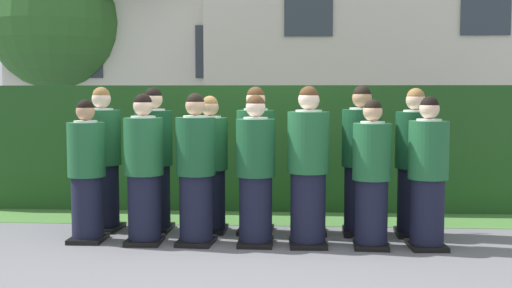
{
  "coord_description": "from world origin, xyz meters",
  "views": [
    {
      "loc": [
        0.41,
        -6.53,
        1.6
      ],
      "look_at": [
        0.0,
        0.29,
        1.05
      ],
      "focal_mm": 43.73,
      "sensor_mm": 36.0,
      "label": 1
    }
  ],
  "objects": [
    {
      "name": "oak_tree_left",
      "position": [
        -4.73,
        6.8,
        3.11
      ],
      "size": [
        2.85,
        2.85,
        4.54
      ],
      "color": "brown",
      "rests_on": "ground"
    },
    {
      "name": "student_front_row_5",
      "position": [
        1.23,
        -0.05,
        0.73
      ],
      "size": [
        0.4,
        0.5,
        1.54
      ],
      "color": "black",
      "rests_on": "ground"
    },
    {
      "name": "student_rear_row_1",
      "position": [
        -1.21,
        0.61,
        0.8
      ],
      "size": [
        0.44,
        0.53,
        1.68
      ],
      "color": "black",
      "rests_on": "ground"
    },
    {
      "name": "hedge",
      "position": [
        0.0,
        2.17,
        0.86
      ],
      "size": [
        8.83,
        0.7,
        1.72
      ],
      "color": "#214C1E",
      "rests_on": "ground"
    },
    {
      "name": "student_front_row_6",
      "position": [
        1.8,
        -0.05,
        0.75
      ],
      "size": [
        0.41,
        0.47,
        1.58
      ],
      "color": "black",
      "rests_on": "ground"
    },
    {
      "name": "student_rear_row_5",
      "position": [
        1.18,
        0.56,
        0.81
      ],
      "size": [
        0.44,
        0.54,
        1.7
      ],
      "color": "black",
      "rests_on": "ground"
    },
    {
      "name": "ground_plane",
      "position": [
        0.0,
        0.0,
        0.0
      ],
      "size": [
        60.0,
        60.0,
        0.0
      ],
      "primitive_type": "plane",
      "color": "slate"
    },
    {
      "name": "school_building_annex",
      "position": [
        -2.65,
        8.7,
        3.06
      ],
      "size": [
        6.82,
        4.39,
        5.95
      ],
      "color": "silver",
      "rests_on": "ground"
    },
    {
      "name": "lawn_strip",
      "position": [
        0.0,
        1.37,
        0.0
      ],
      "size": [
        8.83,
        0.9,
        0.01
      ],
      "primitive_type": "cube",
      "color": "#477A38",
      "rests_on": "ground"
    },
    {
      "name": "student_front_row_3",
      "position": [
        0.01,
        -0.01,
        0.76
      ],
      "size": [
        0.41,
        0.46,
        1.59
      ],
      "color": "black",
      "rests_on": "ground"
    },
    {
      "name": "student_front_row_4",
      "position": [
        0.57,
        -0.01,
        0.8
      ],
      "size": [
        0.44,
        0.53,
        1.68
      ],
      "color": "black",
      "rests_on": "ground"
    },
    {
      "name": "student_rear_row_3",
      "position": [
        -0.02,
        0.58,
        0.8
      ],
      "size": [
        0.44,
        0.5,
        1.68
      ],
      "color": "black",
      "rests_on": "ground"
    },
    {
      "name": "student_rear_row_0",
      "position": [
        -1.82,
        0.6,
        0.8
      ],
      "size": [
        0.44,
        0.54,
        1.68
      ],
      "color": "black",
      "rests_on": "ground"
    },
    {
      "name": "student_rear_row_2",
      "position": [
        -0.55,
        0.59,
        0.75
      ],
      "size": [
        0.41,
        0.5,
        1.58
      ],
      "color": "black",
      "rests_on": "ground"
    },
    {
      "name": "student_rear_row_4",
      "position": [
        0.6,
        0.58,
        0.79
      ],
      "size": [
        0.43,
        0.48,
        1.66
      ],
      "color": "black",
      "rests_on": "ground"
    },
    {
      "name": "student_front_row_0",
      "position": [
        -1.82,
        0.04,
        0.73
      ],
      "size": [
        0.4,
        0.44,
        1.54
      ],
      "color": "black",
      "rests_on": "ground"
    },
    {
      "name": "student_rear_row_6",
      "position": [
        1.77,
        0.54,
        0.79
      ],
      "size": [
        0.43,
        0.53,
        1.67
      ],
      "color": "black",
      "rests_on": "ground"
    },
    {
      "name": "student_front_row_1",
      "position": [
        -1.18,
        -0.01,
        0.76
      ],
      "size": [
        0.42,
        0.51,
        1.6
      ],
      "color": "black",
      "rests_on": "ground"
    },
    {
      "name": "student_front_row_2",
      "position": [
        -0.62,
        -0.01,
        0.77
      ],
      "size": [
        0.42,
        0.52,
        1.61
      ],
      "color": "black",
      "rests_on": "ground"
    }
  ]
}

